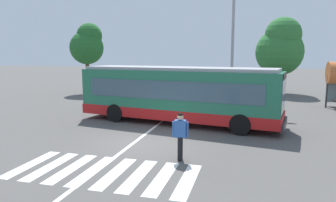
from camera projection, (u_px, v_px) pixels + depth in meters
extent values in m
plane|color=#514F4C|center=(142.00, 143.00, 12.96)|extent=(160.00, 160.00, 0.00)
cylinder|color=black|center=(249.00, 116.00, 16.27)|extent=(1.04, 0.46, 1.00)
cylinder|color=black|center=(240.00, 125.00, 14.16)|extent=(1.04, 0.46, 1.00)
cylinder|color=black|center=(137.00, 106.00, 19.12)|extent=(1.04, 0.46, 1.00)
cylinder|color=black|center=(116.00, 113.00, 17.01)|extent=(1.04, 0.46, 1.00)
cube|color=#236B4C|center=(177.00, 94.00, 16.56)|extent=(11.11, 4.32, 2.55)
cube|color=red|center=(177.00, 112.00, 16.71)|extent=(11.22, 4.37, 0.55)
cube|color=#3D5666|center=(177.00, 88.00, 16.51)|extent=(9.84, 4.16, 0.96)
cube|color=#3D5666|center=(284.00, 95.00, 14.30)|extent=(0.41, 2.22, 1.63)
cube|color=black|center=(285.00, 76.00, 14.17)|extent=(0.38, 1.92, 0.28)
cube|color=#99999E|center=(177.00, 69.00, 16.36)|extent=(10.65, 4.05, 0.16)
cube|color=#28282B|center=(284.00, 125.00, 14.47)|extent=(0.54, 2.53, 0.36)
cylinder|color=black|center=(181.00, 148.00, 10.88)|extent=(0.16, 0.16, 0.85)
cylinder|color=black|center=(180.00, 149.00, 10.68)|extent=(0.16, 0.16, 0.85)
cube|color=#2D569E|center=(180.00, 129.00, 10.67)|extent=(0.42, 0.30, 0.60)
cylinder|color=#2D569E|center=(174.00, 129.00, 10.72)|extent=(0.10, 0.10, 0.55)
cylinder|color=#2D569E|center=(187.00, 130.00, 10.64)|extent=(0.10, 0.10, 0.55)
sphere|color=tan|center=(180.00, 117.00, 10.61)|extent=(0.22, 0.22, 0.22)
sphere|color=black|center=(180.00, 115.00, 10.60)|extent=(0.19, 0.19, 0.19)
cylinder|color=black|center=(163.00, 89.00, 30.78)|extent=(0.21, 0.64, 0.64)
cylinder|color=black|center=(179.00, 89.00, 30.38)|extent=(0.21, 0.64, 0.64)
cylinder|color=black|center=(156.00, 92.00, 28.11)|extent=(0.21, 0.64, 0.64)
cylinder|color=black|center=(173.00, 93.00, 27.71)|extent=(0.21, 0.64, 0.64)
cube|color=#196B70|center=(168.00, 87.00, 29.20)|extent=(1.90, 4.53, 0.52)
cube|color=#3D5666|center=(168.00, 82.00, 29.04)|extent=(1.64, 2.19, 0.44)
cube|color=#196B70|center=(168.00, 80.00, 29.01)|extent=(1.56, 2.01, 0.09)
cylinder|color=black|center=(189.00, 89.00, 30.47)|extent=(0.23, 0.65, 0.64)
cylinder|color=black|center=(205.00, 90.00, 30.13)|extent=(0.23, 0.65, 0.64)
cylinder|color=black|center=(184.00, 92.00, 27.78)|extent=(0.23, 0.65, 0.64)
cylinder|color=black|center=(203.00, 93.00, 27.43)|extent=(0.23, 0.65, 0.64)
cube|color=#B7BABF|center=(195.00, 88.00, 28.90)|extent=(2.04, 4.58, 0.52)
cube|color=#3D5666|center=(195.00, 83.00, 28.74)|extent=(1.71, 2.24, 0.44)
cube|color=#B7BABF|center=(195.00, 81.00, 28.72)|extent=(1.63, 2.05, 0.09)
cylinder|color=black|center=(216.00, 90.00, 29.45)|extent=(0.22, 0.65, 0.64)
cylinder|color=black|center=(233.00, 91.00, 29.08)|extent=(0.22, 0.65, 0.64)
cylinder|color=black|center=(213.00, 94.00, 26.76)|extent=(0.22, 0.65, 0.64)
cylinder|color=black|center=(233.00, 94.00, 26.39)|extent=(0.22, 0.65, 0.64)
cube|color=#38383D|center=(224.00, 89.00, 27.87)|extent=(1.97, 4.56, 0.52)
cube|color=#3D5666|center=(224.00, 84.00, 27.72)|extent=(1.68, 2.21, 0.44)
cube|color=#38383D|center=(224.00, 82.00, 27.69)|extent=(1.60, 2.03, 0.09)
cylinder|color=#28282B|center=(327.00, 91.00, 21.54)|extent=(0.12, 0.12, 2.30)
cylinder|color=#939399|center=(232.00, 50.00, 21.25)|extent=(0.20, 0.20, 8.04)
cylinder|color=brown|center=(88.00, 76.00, 29.67)|extent=(0.36, 0.36, 3.29)
sphere|color=#236028|center=(87.00, 48.00, 29.26)|extent=(3.21, 3.21, 3.21)
sphere|color=#236028|center=(89.00, 36.00, 29.17)|extent=(2.40, 2.40, 2.40)
cylinder|color=brown|center=(278.00, 81.00, 29.48)|extent=(0.36, 0.36, 2.43)
sphere|color=#2D7033|center=(279.00, 52.00, 29.07)|extent=(4.46, 4.46, 4.46)
sphere|color=#2D7033|center=(283.00, 35.00, 28.44)|extent=(3.34, 3.34, 3.34)
cube|color=silver|center=(31.00, 164.00, 10.45)|extent=(0.45, 2.68, 0.01)
cube|color=silver|center=(51.00, 166.00, 10.25)|extent=(0.45, 2.68, 0.01)
cube|color=silver|center=(72.00, 168.00, 10.05)|extent=(0.45, 2.68, 0.01)
cube|color=silver|center=(93.00, 170.00, 9.85)|extent=(0.45, 2.68, 0.01)
cube|color=silver|center=(115.00, 173.00, 9.65)|extent=(0.45, 2.68, 0.01)
cube|color=silver|center=(138.00, 175.00, 9.45)|extent=(0.45, 2.68, 0.01)
cube|color=silver|center=(162.00, 178.00, 9.25)|extent=(0.45, 2.68, 0.01)
cube|color=silver|center=(187.00, 181.00, 9.05)|extent=(0.45, 2.68, 0.01)
cube|color=silver|center=(149.00, 131.00, 14.95)|extent=(0.16, 24.00, 0.01)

